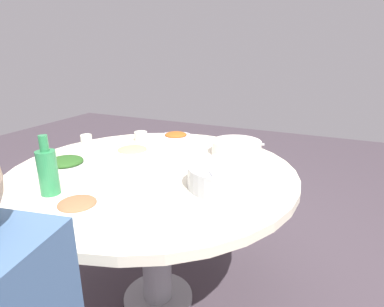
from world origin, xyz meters
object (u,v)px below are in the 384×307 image
at_px(dish_greens, 66,163).
at_px(rice_bowl, 224,176).
at_px(dish_noodles, 132,151).
at_px(green_bottle, 48,171).
at_px(tea_cup_near, 87,141).
at_px(tea_cup_far, 141,136).
at_px(dish_tofu_braise, 77,206).
at_px(dish_stirfry, 176,136).
at_px(round_dining_table, 154,192).
at_px(soup_bowl, 236,148).

bearing_deg(dish_greens, rice_bowl, 7.70).
distance_m(dish_noodles, green_bottle, 0.56).
relative_size(tea_cup_near, tea_cup_far, 0.92).
xyz_separation_m(dish_tofu_braise, dish_stirfry, (-0.11, 0.97, -0.00)).
bearing_deg(rice_bowl, round_dining_table, 171.18).
height_order(round_dining_table, dish_stirfry, dish_stirfry).
bearing_deg(tea_cup_near, soup_bowl, 15.66).
distance_m(rice_bowl, tea_cup_far, 0.82).
bearing_deg(tea_cup_far, dish_greens, -96.76).
relative_size(round_dining_table, dish_stirfry, 6.67).
height_order(round_dining_table, tea_cup_near, tea_cup_near).
bearing_deg(dish_stirfry, rice_bowl, -47.94).
xyz_separation_m(dish_noodles, dish_stirfry, (0.08, 0.35, 0.00)).
xyz_separation_m(dish_greens, dish_noodles, (0.16, 0.31, -0.01)).
bearing_deg(dish_stirfry, tea_cup_near, -137.26).
xyz_separation_m(dish_noodles, dish_tofu_braise, (0.19, -0.61, 0.00)).
xyz_separation_m(round_dining_table, green_bottle, (-0.22, -0.40, 0.22)).
distance_m(dish_greens, dish_noodles, 0.35).
distance_m(round_dining_table, dish_noodles, 0.30).
bearing_deg(rice_bowl, dish_noodles, 160.33).
bearing_deg(tea_cup_far, tea_cup_near, -131.37).
distance_m(dish_stirfry, tea_cup_far, 0.22).
bearing_deg(tea_cup_far, green_bottle, -83.23).
height_order(soup_bowl, dish_noodles, soup_bowl).
distance_m(soup_bowl, dish_noodles, 0.56).
bearing_deg(dish_greens, soup_bowl, 38.54).
bearing_deg(dish_noodles, tea_cup_near, -178.83).
relative_size(dish_stirfry, green_bottle, 0.85).
relative_size(green_bottle, tea_cup_near, 3.30).
distance_m(dish_tofu_braise, dish_stirfry, 0.98).
bearing_deg(tea_cup_near, round_dining_table, -15.60).
bearing_deg(dish_stirfry, dish_tofu_braise, -83.55).
bearing_deg(round_dining_table, green_bottle, -119.47).
xyz_separation_m(round_dining_table, rice_bowl, (0.37, -0.06, 0.17)).
height_order(tea_cup_near, tea_cup_far, tea_cup_near).
bearing_deg(tea_cup_near, rice_bowl, -12.84).
bearing_deg(dish_stirfry, tea_cup_far, -146.00).
relative_size(dish_tofu_braise, green_bottle, 0.87).
relative_size(dish_noodles, dish_stirfry, 0.99).
xyz_separation_m(rice_bowl, tea_cup_far, (-0.69, 0.45, -0.02)).
height_order(dish_noodles, green_bottle, green_bottle).
bearing_deg(dish_tofu_braise, soup_bowl, 68.99).
relative_size(rice_bowl, soup_bowl, 1.04).
bearing_deg(dish_noodles, rice_bowl, -19.67).
bearing_deg(soup_bowl, dish_stirfry, 163.20).
xyz_separation_m(dish_stirfry, green_bottle, (-0.09, -0.91, 0.08)).
bearing_deg(dish_stirfry, green_bottle, -95.42).
relative_size(soup_bowl, tea_cup_far, 3.67).
distance_m(round_dining_table, tea_cup_near, 0.57).
height_order(rice_bowl, dish_noodles, rice_bowl).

